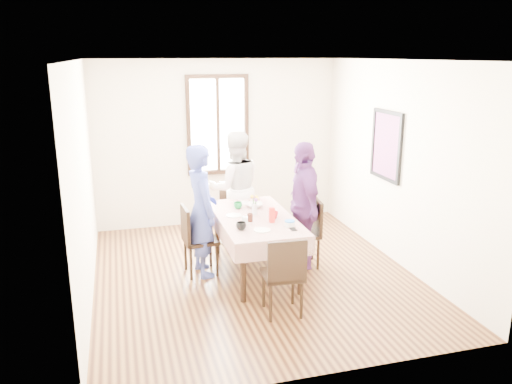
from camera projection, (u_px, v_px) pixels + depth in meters
The scene contains 30 objects.
ground at pixel (254, 274), 6.63m from camera, with size 4.50×4.50×0.00m, color black.
back_wall at pixel (218, 143), 8.37m from camera, with size 4.00×4.00×0.00m, color beige.
right_wall at pixel (398, 164), 6.79m from camera, with size 4.50×4.50×0.00m, color beige.
window_frame at pixel (218, 125), 8.27m from camera, with size 1.02×0.06×1.62m, color black.
window_pane at pixel (218, 125), 8.28m from camera, with size 0.90×0.02×1.50m, color white.
art_poster at pixel (387, 145), 7.01m from camera, with size 0.04×0.76×0.96m, color red.
dining_table at pixel (255, 245), 6.60m from camera, with size 0.82×1.65×0.75m, color black.
tablecloth at pixel (255, 217), 6.50m from camera, with size 0.94×1.77×0.01m, color #590B04.
chair_left at pixel (201, 240), 6.54m from camera, with size 0.42×0.42×0.91m, color black.
chair_right at pixel (303, 233), 6.80m from camera, with size 0.42×0.42×0.91m, color black.
chair_far at pixel (235, 214), 7.63m from camera, with size 0.42×0.42×0.91m, color black.
chair_near at pixel (282, 274), 5.52m from camera, with size 0.42×0.42×0.91m, color black.
person_left at pixel (201, 211), 6.44m from camera, with size 0.62×0.41×1.70m, color #3A4599.
person_far at pixel (235, 188), 7.51m from camera, with size 0.83×0.65×1.71m, color silver.
person_right at pixel (303, 205), 6.69m from camera, with size 0.99×0.41×1.69m, color #5F2D6E.
mug_black at pixel (241, 226), 5.99m from camera, with size 0.12×0.12×0.09m, color black.
mug_flag at pixel (275, 215), 6.42m from camera, with size 0.10×0.10×0.09m, color red.
mug_green at pixel (238, 205), 6.82m from camera, with size 0.11×0.11×0.09m, color #0C7226.
serving_bowl at pixel (254, 205), 6.89m from camera, with size 0.22×0.22×0.05m, color white.
juice_carton at pixel (272, 215), 6.25m from camera, with size 0.06×0.06×0.19m, color red.
butter_tub at pixel (290, 224), 6.11m from camera, with size 0.13×0.13×0.06m, color white.
jam_jar at pixel (250, 218), 6.30m from camera, with size 0.07×0.07×0.10m, color black.
drinking_glass at pixel (245, 221), 6.16m from camera, with size 0.08×0.08×0.11m, color silver.
smartphone at pixel (293, 229), 6.02m from camera, with size 0.07×0.14×0.01m, color black.
flower_vase at pixel (254, 209), 6.56m from camera, with size 0.07×0.07×0.14m, color silver.
plate_left at pixel (234, 215), 6.52m from camera, with size 0.20×0.20×0.01m, color white.
plate_far at pixel (243, 203), 7.07m from camera, with size 0.20×0.20×0.01m, color white.
plate_near at pixel (262, 230), 5.98m from camera, with size 0.20×0.20×0.01m, color white.
butter_lid at pixel (290, 221), 6.10m from camera, with size 0.12×0.12×0.01m, color blue.
flower_bunch at pixel (254, 200), 6.53m from camera, with size 0.09×0.09×0.10m, color yellow, non-canonical shape.
Camera 1 is at (-1.60, -5.90, 2.77)m, focal length 35.73 mm.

